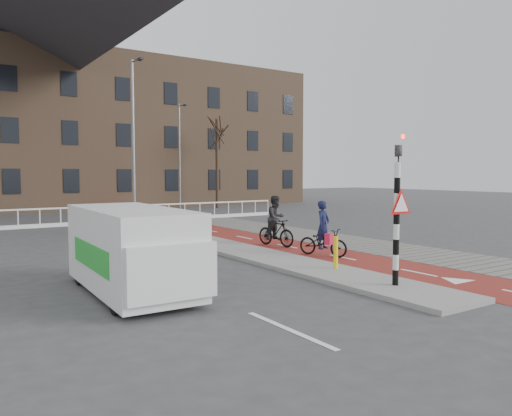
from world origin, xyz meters
TOP-DOWN VIEW (x-y plane):
  - ground at (0.00, 0.00)m, footprint 120.00×120.00m
  - bike_lane at (1.50, 10.00)m, footprint 2.50×60.00m
  - sidewalk at (4.30, 10.00)m, footprint 3.00×60.00m
  - curb_island at (-0.70, 4.00)m, footprint 1.80×16.00m
  - traffic_signal at (-0.60, -2.02)m, footprint 0.80×0.80m
  - bollard at (-0.35, 0.32)m, footprint 0.12×0.12m
  - cyclist_near at (1.16, 2.56)m, footprint 1.19×1.84m
  - cyclist_far at (1.16, 5.24)m, footprint 0.91×1.82m
  - van at (-5.88, 1.12)m, footprint 1.94×4.58m
  - railing at (-5.00, 17.00)m, footprint 28.00×0.10m
  - townhouse_row at (-3.00, 32.00)m, footprint 46.00×10.00m
  - tree_right at (9.45, 24.63)m, footprint 0.24×0.24m
  - streetlight_near at (-1.98, 11.68)m, footprint 0.12×0.12m
  - streetlight_right at (5.46, 22.95)m, footprint 0.12×0.12m

SIDE VIEW (x-z plane):
  - ground at x=0.00m, z-range 0.00..0.00m
  - bike_lane at x=1.50m, z-range 0.00..0.01m
  - sidewalk at x=4.30m, z-range 0.00..0.01m
  - curb_island at x=-0.70m, z-range 0.00..0.12m
  - railing at x=-5.00m, z-range -0.19..0.80m
  - bollard at x=-0.35m, z-range 0.12..1.01m
  - cyclist_near at x=1.16m, z-range -0.29..1.53m
  - cyclist_far at x=1.16m, z-range -0.15..1.74m
  - van at x=-5.88m, z-range 0.05..2.00m
  - traffic_signal at x=-0.60m, z-range 0.15..3.83m
  - tree_right at x=9.45m, z-range 0.00..6.96m
  - streetlight_right at x=5.46m, z-range 0.00..7.60m
  - streetlight_near at x=-1.98m, z-range 0.00..7.70m
  - townhouse_row at x=-3.00m, z-range -0.14..15.76m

